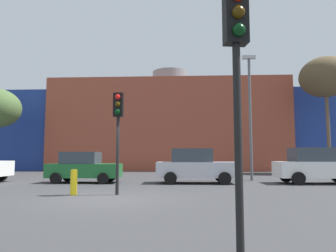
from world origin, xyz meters
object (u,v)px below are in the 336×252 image
parked_car_1 (84,167)px  traffic_light_island (118,119)px  traffic_light_near_right (237,54)px  street_lamp (250,108)px  parked_car_2 (195,166)px  bollard_yellow_0 (74,182)px  parked_car_3 (317,166)px  bare_tree_1 (326,77)px

parked_car_1 → traffic_light_island: bearing=-60.5°
traffic_light_near_right → street_lamp: street_lamp is taller
parked_car_2 → parked_car_1: bearing=-180.0°
traffic_light_island → bollard_yellow_0: 2.81m
traffic_light_near_right → street_lamp: (3.15, 14.01, 1.31)m
parked_car_3 → street_lamp: 4.89m
bare_tree_1 → street_lamp: (-7.96, -7.65, -3.73)m
traffic_light_near_right → bollard_yellow_0: bearing=-153.3°
parked_car_1 → parked_car_3: bearing=0.0°
traffic_light_near_right → traffic_light_island: traffic_light_near_right is taller
parked_car_3 → traffic_light_near_right: bearing=-116.9°
traffic_light_island → street_lamp: size_ratio=0.51×
parked_car_1 → parked_car_2: size_ratio=0.91×
parked_car_1 → parked_car_3: parked_car_3 is taller
traffic_light_near_right → bollard_yellow_0: size_ratio=4.35×
parked_car_3 → parked_car_2: bearing=180.0°
parked_car_1 → traffic_light_island: size_ratio=1.00×
bare_tree_1 → traffic_light_near_right: bearing=-117.2°
parked_car_1 → parked_car_2: 5.98m
parked_car_1 → bare_tree_1: bearing=29.2°
traffic_light_island → parked_car_3: bearing=119.5°
bollard_yellow_0 → street_lamp: size_ratio=0.12×
traffic_light_near_right → traffic_light_island: 7.56m
traffic_light_near_right → bollard_yellow_0: (-4.84, 6.68, -2.50)m
parked_car_1 → street_lamp: 10.17m
parked_car_3 → traffic_light_island: (-9.35, -5.16, 1.87)m
parked_car_3 → traffic_light_island: 10.84m
traffic_light_island → street_lamp: bearing=138.9°
traffic_light_island → bollard_yellow_0: size_ratio=4.09×
traffic_light_island → bollard_yellow_0: traffic_light_island is taller
parked_car_3 → street_lamp: (-2.92, 2.03, 3.35)m
bare_tree_1 → bollard_yellow_0: bearing=-136.8°
parked_car_1 → traffic_light_near_right: size_ratio=0.94×
traffic_light_island → bollard_yellow_0: bearing=-84.7°
parked_car_2 → bare_tree_1: size_ratio=0.43×
parked_car_1 → bare_tree_1: 21.09m
parked_car_1 → parked_car_3: (12.27, 0.00, 0.10)m
parked_car_3 → bare_tree_1: (5.03, 9.68, 7.08)m
parked_car_2 → traffic_light_near_right: 12.15m
street_lamp → parked_car_1: bearing=-167.7°
parked_car_3 → street_lamp: street_lamp is taller
parked_car_2 → street_lamp: (3.36, 2.03, 3.37)m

